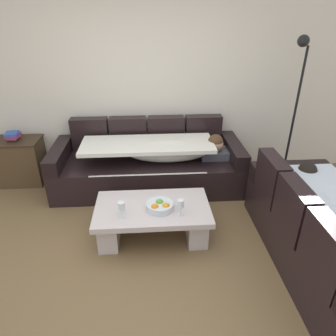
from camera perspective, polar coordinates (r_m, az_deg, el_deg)
name	(u,v)px	position (r m, az deg, el deg)	size (l,w,h in m)	color
ground_plane	(140,273)	(3.05, -5.25, -18.97)	(14.00, 14.00, 0.00)	brown
back_wall	(138,80)	(4.34, -5.65, 16.03)	(9.00, 0.10, 2.70)	beige
couch_along_wall	(151,164)	(4.18, -3.12, 0.75)	(2.50, 0.92, 0.88)	black
couch_near_window	(324,234)	(3.28, 27.20, -10.84)	(0.92, 2.02, 0.88)	black
coffee_table	(153,217)	(3.30, -2.88, -9.22)	(1.20, 0.68, 0.38)	beige
fruit_bowl	(160,206)	(3.15, -1.51, -7.10)	(0.28, 0.28, 0.10)	silver
wine_glass_near_left	(121,207)	(3.04, -8.71, -7.15)	(0.07, 0.07, 0.17)	silver
wine_glass_near_right	(181,204)	(3.04, 2.37, -6.78)	(0.07, 0.07, 0.17)	silver
side_cabinet	(17,161)	(4.75, -26.39, 1.12)	(0.72, 0.44, 0.64)	#4B3721
book_stack_on_cabinet	(13,136)	(4.61, -27.03, 5.35)	(0.18, 0.21, 0.11)	black
floor_lamp	(294,104)	(4.38, 22.54, 11.05)	(0.33, 0.31, 1.95)	black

